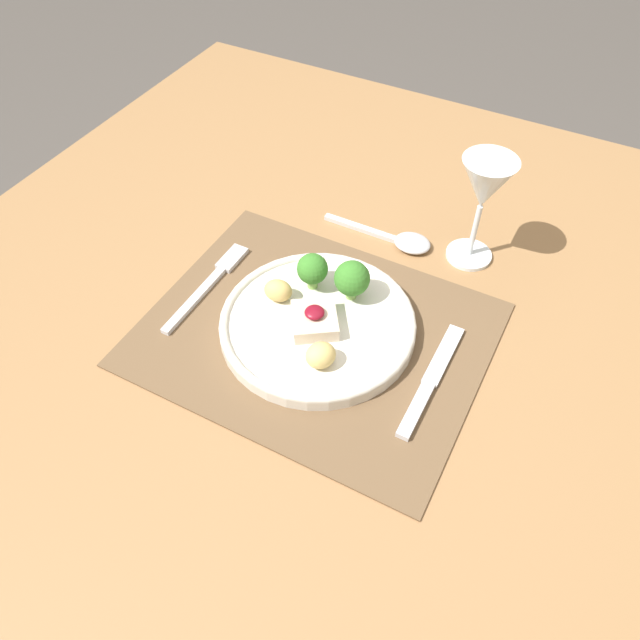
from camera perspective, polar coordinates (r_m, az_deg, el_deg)
ground_plane at (r=1.47m, az=-0.29°, el=-20.50°), size 8.00×8.00×0.00m
dining_table at (r=0.88m, az=-0.45°, el=-4.89°), size 1.18×1.29×0.75m
placemat at (r=0.81m, az=-0.49°, el=-1.30°), size 0.43×0.35×0.00m
dinner_plate at (r=0.81m, az=0.06°, el=0.01°), size 0.26×0.26×0.07m
fork at (r=0.89m, az=-9.89°, el=3.54°), size 0.02×0.19×0.01m
knife at (r=0.77m, az=9.81°, el=-6.00°), size 0.02×0.19×0.01m
spoon at (r=0.94m, az=7.60°, el=7.23°), size 0.17×0.05×0.02m
wine_glass_near at (r=0.87m, az=14.80°, el=11.46°), size 0.07×0.07×0.16m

